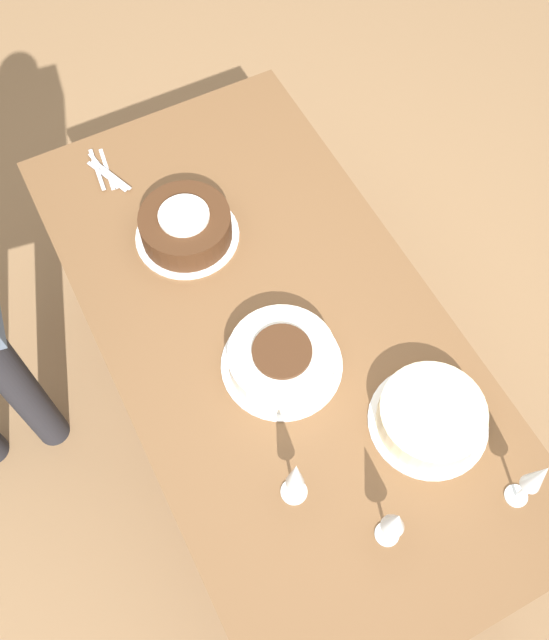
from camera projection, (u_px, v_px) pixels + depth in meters
name	position (u px, v px, depth m)	size (l,w,h in m)	color
ground_plane	(274.00, 425.00, 2.60)	(12.00, 12.00, 0.00)	#8E6B47
dining_table	(274.00, 346.00, 2.03)	(1.77, 0.89, 0.76)	brown
cake_center_white	(282.00, 358.00, 1.85)	(0.32, 0.32, 0.09)	white
cake_front_chocolate	(186.00, 226.00, 2.04)	(0.30, 0.30, 0.11)	white
cake_back_decorated	(431.00, 416.00, 1.77)	(0.31, 0.31, 0.08)	white
wine_glass_near	(295.00, 476.00, 1.60)	(0.07, 0.07, 0.22)	silver
wine_glass_far	(395.00, 522.00, 1.56)	(0.06, 0.06, 0.19)	silver
wine_glass_extra	(537.00, 478.00, 1.58)	(0.06, 0.06, 0.24)	silver
fork_pile	(105.00, 172.00, 2.18)	(0.21, 0.09, 0.01)	silver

